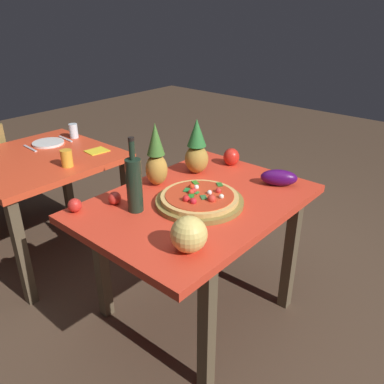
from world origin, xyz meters
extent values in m
plane|color=#4C3828|center=(0.00, 0.00, 0.00)|extent=(10.00, 10.00, 0.00)
cube|color=brown|center=(-0.37, -0.37, 0.34)|extent=(0.06, 0.06, 0.69)
cube|color=brown|center=(0.37, -0.37, 0.34)|extent=(0.06, 0.06, 0.69)
cube|color=brown|center=(-0.37, 0.37, 0.34)|extent=(0.06, 0.06, 0.69)
cube|color=brown|center=(0.37, 0.37, 0.34)|extent=(0.06, 0.06, 0.69)
cube|color=red|center=(0.00, 0.00, 0.71)|extent=(1.19, 0.85, 0.04)
cube|color=brown|center=(-0.61, 0.80, 0.34)|extent=(0.06, 0.06, 0.69)
cube|color=brown|center=(0.19, 0.80, 0.34)|extent=(0.06, 0.06, 0.69)
cube|color=brown|center=(0.19, 1.60, 0.34)|extent=(0.06, 0.06, 0.69)
cube|color=#DD4223|center=(-0.21, 1.20, 0.71)|extent=(0.91, 0.90, 0.04)
cube|color=olive|center=(-0.10, 2.04, 0.21)|extent=(0.04, 0.04, 0.41)
cube|color=olive|center=(-0.22, 1.73, 0.21)|extent=(0.04, 0.04, 0.41)
cylinder|color=olive|center=(-0.03, -0.04, 0.74)|extent=(0.44, 0.44, 0.02)
cylinder|color=#DFAC5E|center=(-0.03, -0.04, 0.76)|extent=(0.39, 0.39, 0.02)
cylinder|color=red|center=(-0.03, -0.04, 0.78)|extent=(0.34, 0.34, 0.00)
sphere|color=red|center=(-0.12, -0.07, 0.79)|extent=(0.03, 0.03, 0.03)
sphere|color=red|center=(-0.05, 0.00, 0.79)|extent=(0.03, 0.03, 0.03)
sphere|color=red|center=(-0.03, 0.00, 0.79)|extent=(0.03, 0.03, 0.03)
sphere|color=red|center=(-0.04, -0.13, 0.79)|extent=(0.04, 0.04, 0.04)
sphere|color=red|center=(0.00, 0.04, 0.79)|extent=(0.03, 0.03, 0.03)
sphere|color=red|center=(0.05, -0.09, 0.79)|extent=(0.03, 0.03, 0.03)
sphere|color=red|center=(-0.12, -0.03, 0.79)|extent=(0.04, 0.04, 0.04)
cube|color=#227933|center=(-0.04, 0.04, 0.78)|extent=(0.05, 0.04, 0.00)
cube|color=#307028|center=(0.13, -0.04, 0.78)|extent=(0.05, 0.05, 0.00)
cube|color=#398322|center=(0.06, 0.07, 0.78)|extent=(0.05, 0.05, 0.00)
cube|color=#217C22|center=(-0.07, -0.02, 0.78)|extent=(0.05, 0.05, 0.00)
cube|color=#326D36|center=(-0.05, -0.08, 0.78)|extent=(0.05, 0.05, 0.00)
cube|color=#2A8631|center=(-0.03, -0.01, 0.78)|extent=(0.03, 0.05, 0.00)
sphere|color=white|center=(0.01, 0.02, 0.79)|extent=(0.03, 0.03, 0.03)
sphere|color=white|center=(0.01, -0.07, 0.79)|extent=(0.02, 0.02, 0.02)
sphere|color=white|center=(0.01, -0.14, 0.79)|extent=(0.03, 0.03, 0.03)
cylinder|color=black|center=(-0.29, 0.15, 0.86)|extent=(0.08, 0.08, 0.26)
cylinder|color=black|center=(-0.29, 0.15, 1.04)|extent=(0.03, 0.03, 0.09)
cylinder|color=black|center=(-0.29, 0.15, 1.09)|extent=(0.03, 0.03, 0.02)
ellipsoid|color=#AD8235|center=(0.27, 0.24, 0.81)|extent=(0.14, 0.14, 0.17)
cone|color=#286F30|center=(0.27, 0.24, 0.97)|extent=(0.11, 0.11, 0.16)
ellipsoid|color=#BD8936|center=(-0.01, 0.29, 0.82)|extent=(0.12, 0.12, 0.18)
cone|color=#3E702A|center=(-0.01, 0.29, 0.99)|extent=(0.10, 0.10, 0.17)
sphere|color=#E8C969|center=(-0.37, -0.27, 0.80)|extent=(0.15, 0.15, 0.15)
ellipsoid|color=red|center=(0.51, 0.15, 0.78)|extent=(0.10, 0.10, 0.11)
ellipsoid|color=#440C56|center=(0.43, -0.22, 0.77)|extent=(0.18, 0.22, 0.09)
sphere|color=red|center=(-0.49, 0.36, 0.76)|extent=(0.07, 0.07, 0.07)
sphere|color=red|center=(-0.31, 0.28, 0.76)|extent=(0.07, 0.07, 0.07)
cylinder|color=gold|center=(-0.18, 0.90, 0.78)|extent=(0.07, 0.07, 0.11)
cylinder|color=silver|center=(0.17, 1.36, 0.78)|extent=(0.06, 0.06, 0.11)
cylinder|color=white|center=(-0.04, 1.38, 0.74)|extent=(0.22, 0.22, 0.02)
cube|color=silver|center=(-0.18, 1.38, 0.73)|extent=(0.03, 0.18, 0.01)
cube|color=silver|center=(0.10, 1.38, 0.73)|extent=(0.03, 0.18, 0.01)
cube|color=yellow|center=(0.10, 0.99, 0.73)|extent=(0.15, 0.13, 0.01)
camera|label=1|loc=(-1.36, -1.15, 1.63)|focal=36.43mm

